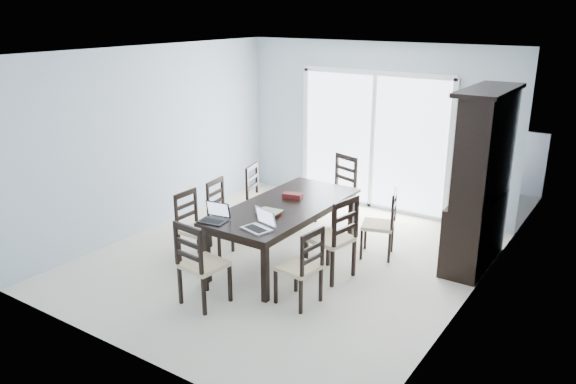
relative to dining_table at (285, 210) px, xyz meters
name	(u,v)px	position (x,y,z in m)	size (l,w,h in m)	color
floor	(285,260)	(0.00, 0.00, -0.67)	(5.00, 5.00, 0.00)	beige
ceiling	(284,52)	(0.00, 0.00, 1.93)	(5.00, 5.00, 0.00)	white
back_wall	(374,127)	(0.00, 2.50, 0.63)	(4.50, 0.02, 2.60)	#A7B8C8
wall_left	(154,139)	(-2.25, 0.00, 0.63)	(0.02, 5.00, 2.60)	#A7B8C8
wall_right	(471,195)	(2.25, 0.00, 0.63)	(0.02, 5.00, 2.60)	#A7B8C8
balcony	(395,192)	(0.00, 3.50, -0.72)	(4.50, 2.00, 0.10)	gray
railing	(418,148)	(0.00, 4.50, -0.12)	(4.50, 0.06, 1.10)	#99999E
dining_table	(285,210)	(0.00, 0.00, 0.00)	(1.00, 2.20, 0.75)	black
china_hutch	(481,182)	(2.02, 1.25, 0.40)	(0.50, 1.38, 2.20)	black
sliding_door	(373,141)	(0.00, 2.48, 0.41)	(2.52, 0.05, 2.18)	silver
chair_left_near	(193,219)	(-0.97, -0.63, -0.12)	(0.41, 0.39, 1.04)	black
chair_left_mid	(222,205)	(-1.00, -0.02, -0.13)	(0.44, 0.43, 1.03)	black
chair_left_far	(259,190)	(-0.96, 0.75, -0.10)	(0.50, 0.49, 1.08)	black
chair_right_near	(305,259)	(0.82, -0.83, -0.13)	(0.44, 0.43, 1.03)	black
chair_right_mid	(338,230)	(0.80, -0.09, -0.05)	(0.53, 0.52, 1.18)	black
chair_right_far	(385,217)	(1.00, 0.80, -0.12)	(0.50, 0.49, 1.04)	black
chair_end_near	(197,256)	(-0.12, -1.48, -0.08)	(0.46, 0.47, 1.12)	black
chair_end_far	(340,182)	(-0.08, 1.58, -0.05)	(0.56, 0.57, 1.17)	black
laptop_dark	(213,218)	(-0.35, -0.95, 0.13)	(0.34, 0.26, 0.21)	black
laptop_silver	(256,225)	(0.21, -0.86, 0.13)	(0.37, 0.30, 0.22)	silver
book_stack	(269,212)	(0.03, -0.38, 0.10)	(0.29, 0.23, 0.04)	maroon
cell_phone	(251,230)	(0.16, -0.90, 0.08)	(0.11, 0.05, 0.01)	black
game_box	(293,196)	(-0.06, 0.27, 0.11)	(0.25, 0.12, 0.06)	#511610
hot_tub	(359,160)	(-0.74, 3.52, -0.24)	(1.83, 1.67, 0.87)	brown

